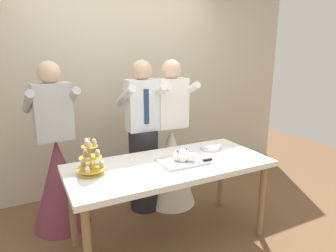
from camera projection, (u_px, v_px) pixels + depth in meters
ground_plane at (170, 239)px, 2.81m from camera, size 8.00×8.00×0.00m
rear_wall at (118, 75)px, 3.67m from camera, size 5.20×0.10×2.90m
dessert_table at (170, 171)px, 2.64m from camera, size 1.80×0.80×0.78m
cupcake_stand at (91, 160)px, 2.36m from camera, size 0.23×0.23×0.31m
main_cake_tray at (183, 158)px, 2.63m from camera, size 0.44×0.31×0.13m
plate_stack at (210, 147)px, 2.98m from camera, size 0.21×0.20×0.05m
person_groom at (143, 145)px, 3.21m from camera, size 0.46×0.49×1.66m
person_bride at (171, 155)px, 3.37m from camera, size 0.56×0.56×1.66m
person_guest at (59, 172)px, 2.91m from camera, size 0.56×0.56×1.66m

